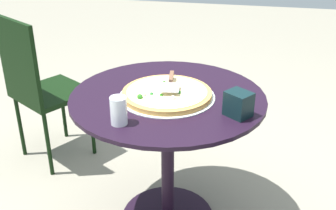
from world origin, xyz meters
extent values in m
cylinder|color=black|center=(0.00, 0.00, 0.69)|extent=(0.87, 0.87, 0.02)
cylinder|color=black|center=(0.00, 0.00, 0.35)|extent=(0.06, 0.06, 0.66)
cylinder|color=silver|center=(-0.02, 0.00, 0.70)|extent=(0.42, 0.42, 0.00)
cylinder|color=#C18C45|center=(-0.02, 0.00, 0.71)|extent=(0.40, 0.40, 0.02)
cylinder|color=beige|center=(-0.02, 0.00, 0.73)|extent=(0.35, 0.35, 0.00)
sphere|color=#237732|center=(-0.07, 0.06, 0.73)|extent=(0.01, 0.01, 0.01)
sphere|color=#336126|center=(0.06, 0.03, 0.73)|extent=(0.02, 0.02, 0.02)
sphere|color=white|center=(-0.09, -0.04, 0.73)|extent=(0.02, 0.02, 0.02)
sphere|color=#286F2C|center=(-0.03, -0.06, 0.73)|extent=(0.02, 0.02, 0.02)
sphere|color=#29751C|center=(-0.07, 0.01, 0.73)|extent=(0.01, 0.01, 0.01)
sphere|color=#2B7221|center=(-0.11, 0.10, 0.73)|extent=(0.02, 0.02, 0.02)
sphere|color=beige|center=(-0.08, 0.09, 0.73)|extent=(0.01, 0.01, 0.01)
cube|color=silver|center=(-0.02, -0.01, 0.75)|extent=(0.11, 0.09, 0.00)
cube|color=brown|center=(0.08, 0.00, 0.75)|extent=(0.11, 0.03, 0.02)
cylinder|color=silver|center=(-0.29, 0.13, 0.76)|extent=(0.07, 0.07, 0.11)
cube|color=black|center=(-0.13, -0.32, 0.75)|extent=(0.12, 0.13, 0.10)
cube|color=black|center=(0.45, 0.81, 0.43)|extent=(0.52, 0.52, 0.03)
cube|color=black|center=(0.30, 0.90, 0.68)|extent=(0.22, 0.33, 0.47)
cylinder|color=black|center=(0.67, 0.86, 0.21)|extent=(0.02, 0.02, 0.42)
cylinder|color=black|center=(0.50, 0.59, 0.21)|extent=(0.02, 0.02, 0.42)
cylinder|color=black|center=(0.40, 1.03, 0.21)|extent=(0.02, 0.02, 0.42)
cylinder|color=black|center=(0.23, 0.76, 0.21)|extent=(0.02, 0.02, 0.42)
camera|label=1|loc=(-1.64, -0.34, 1.48)|focal=44.37mm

